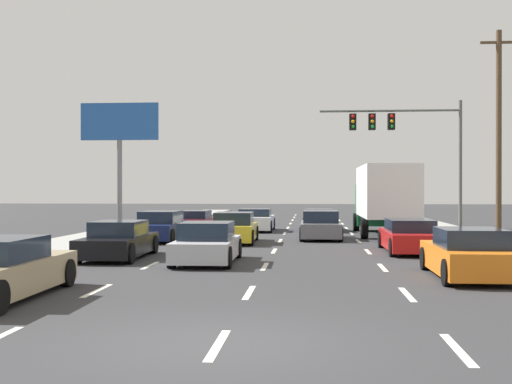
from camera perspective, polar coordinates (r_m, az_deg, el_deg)
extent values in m
plane|color=#333335|center=(34.94, 2.43, -3.48)|extent=(140.00, 140.00, 0.00)
cube|color=#9E9E99|center=(30.74, 17.91, -3.86)|extent=(2.87, 80.00, 0.14)
cube|color=#9E9E99|center=(31.46, -13.42, -3.76)|extent=(2.87, 80.00, 0.14)
cube|color=silver|center=(15.63, -13.21, -8.06)|extent=(0.14, 2.00, 0.01)
cube|color=silver|center=(20.41, -8.88, -6.11)|extent=(0.14, 2.00, 0.01)
cube|color=silver|center=(25.27, -6.22, -4.89)|extent=(0.14, 2.00, 0.01)
cube|color=silver|center=(30.18, -4.43, -4.05)|extent=(0.14, 2.00, 0.01)
cube|color=silver|center=(35.12, -3.14, -3.45)|extent=(0.14, 2.00, 0.01)
cube|color=silver|center=(40.07, -2.17, -3.00)|extent=(0.14, 2.00, 0.01)
cube|color=silver|center=(45.03, -1.42, -2.64)|extent=(0.14, 2.00, 0.01)
cube|color=silver|center=(50.00, -0.81, -2.36)|extent=(0.14, 2.00, 0.01)
cube|color=silver|center=(54.97, -0.32, -2.12)|extent=(0.14, 2.00, 0.01)
cube|color=silver|center=(59.95, 0.09, -1.93)|extent=(0.14, 2.00, 0.01)
cube|color=silver|center=(10.07, -3.22, -12.69)|extent=(0.14, 2.00, 0.01)
cube|color=silver|center=(14.95, -0.57, -8.43)|extent=(0.14, 2.00, 0.01)
cube|color=silver|center=(19.89, 0.74, -6.27)|extent=(0.14, 2.00, 0.01)
cube|color=silver|center=(24.86, 1.53, -4.97)|extent=(0.14, 2.00, 0.01)
cube|color=silver|center=(29.84, 2.05, -4.10)|extent=(0.14, 2.00, 0.01)
cube|color=silver|center=(34.82, 2.42, -3.48)|extent=(0.14, 2.00, 0.01)
cube|color=silver|center=(39.81, 2.70, -3.02)|extent=(0.14, 2.00, 0.01)
cube|color=silver|center=(44.80, 2.92, -2.66)|extent=(0.14, 2.00, 0.01)
cube|color=silver|center=(49.79, 3.09, -2.37)|extent=(0.14, 2.00, 0.01)
cube|color=silver|center=(54.78, 3.23, -2.13)|extent=(0.14, 2.00, 0.01)
cube|color=silver|center=(59.78, 3.35, -1.94)|extent=(0.14, 2.00, 0.01)
cube|color=silver|center=(10.19, 16.58, -12.55)|extent=(0.14, 2.00, 0.01)
cube|color=silver|center=(15.03, 12.59, -8.39)|extent=(0.14, 2.00, 0.01)
cube|color=silver|center=(19.96, 10.59, -6.26)|extent=(0.14, 2.00, 0.01)
cube|color=silver|center=(24.91, 9.39, -4.96)|extent=(0.14, 2.00, 0.01)
cube|color=silver|center=(29.88, 8.59, -4.10)|extent=(0.14, 2.00, 0.01)
cube|color=silver|center=(34.85, 8.03, -3.48)|extent=(0.14, 2.00, 0.01)
cube|color=silver|center=(39.84, 7.60, -3.02)|extent=(0.14, 2.00, 0.01)
cube|color=silver|center=(44.82, 7.27, -2.66)|extent=(0.14, 2.00, 0.01)
cube|color=silver|center=(49.81, 7.00, -2.37)|extent=(0.14, 2.00, 0.01)
cube|color=silver|center=(54.81, 6.79, -2.13)|extent=(0.14, 2.00, 0.01)
cube|color=silver|center=(59.80, 6.61, -1.94)|extent=(0.14, 2.00, 0.01)
cube|color=maroon|center=(36.86, -5.14, -2.63)|extent=(1.78, 4.46, 0.56)
cube|color=#192333|center=(36.70, -5.18, -1.88)|extent=(1.55, 2.15, 0.41)
cylinder|color=black|center=(38.66, -5.87, -2.65)|extent=(0.23, 0.64, 0.64)
cylinder|color=black|center=(38.38, -3.51, -2.67)|extent=(0.23, 0.64, 0.64)
cylinder|color=black|center=(35.39, -6.92, -2.91)|extent=(0.23, 0.64, 0.64)
cylinder|color=black|center=(35.09, -4.33, -2.94)|extent=(0.23, 0.64, 0.64)
cube|color=#141E4C|center=(30.05, -7.93, -3.20)|extent=(1.85, 4.68, 0.64)
cube|color=#192333|center=(29.88, -8.00, -2.10)|extent=(1.59, 2.21, 0.52)
cylinder|color=black|center=(31.98, -8.59, -3.25)|extent=(0.23, 0.64, 0.64)
cylinder|color=black|center=(31.61, -5.73, -3.29)|extent=(0.23, 0.64, 0.64)
cylinder|color=black|center=(28.57, -10.37, -3.66)|extent=(0.23, 0.64, 0.64)
cylinder|color=black|center=(28.16, -7.18, -3.72)|extent=(0.23, 0.64, 0.64)
cube|color=black|center=(22.71, -11.50, -4.38)|extent=(1.80, 4.51, 0.59)
cube|color=#192333|center=(22.74, -11.45, -3.01)|extent=(1.55, 2.06, 0.49)
cylinder|color=black|center=(24.56, -12.27, -4.30)|extent=(0.23, 0.64, 0.64)
cylinder|color=black|center=(24.17, -8.59, -4.37)|extent=(0.23, 0.64, 0.64)
cylinder|color=black|center=(21.33, -14.79, -4.99)|extent=(0.23, 0.64, 0.64)
cylinder|color=black|center=(20.88, -10.59, -5.10)|extent=(0.23, 0.64, 0.64)
cylinder|color=black|center=(16.40, -15.60, -6.56)|extent=(0.23, 0.64, 0.64)
cube|color=white|center=(36.74, -0.04, -2.56)|extent=(1.87, 4.22, 0.66)
cube|color=#192333|center=(36.58, -0.06, -1.73)|extent=(1.64, 1.97, 0.40)
cylinder|color=black|center=(38.37, -1.15, -2.67)|extent=(0.22, 0.64, 0.64)
cylinder|color=black|center=(38.24, 1.43, -2.68)|extent=(0.22, 0.64, 0.64)
cylinder|color=black|center=(35.27, -1.64, -2.92)|extent=(0.22, 0.64, 0.64)
cylinder|color=black|center=(35.14, 1.17, -2.93)|extent=(0.22, 0.64, 0.64)
cube|color=yellow|center=(28.67, -1.83, -3.36)|extent=(1.80, 4.18, 0.64)
cube|color=#192333|center=(28.54, -1.85, -2.22)|extent=(1.56, 2.07, 0.51)
cylinder|color=black|center=(30.28, -3.08, -3.44)|extent=(0.23, 0.64, 0.64)
cylinder|color=black|center=(30.14, -0.03, -3.46)|extent=(0.23, 0.64, 0.64)
cylinder|color=black|center=(27.26, -3.83, -3.85)|extent=(0.23, 0.64, 0.64)
cylinder|color=black|center=(27.10, -0.44, -3.87)|extent=(0.23, 0.64, 0.64)
cube|color=#B7BABF|center=(20.91, -4.14, -4.77)|extent=(1.76, 4.15, 0.59)
cube|color=#192333|center=(20.82, -4.16, -3.26)|extent=(1.53, 1.98, 0.52)
cylinder|color=black|center=(22.54, -5.61, -4.70)|extent=(0.23, 0.64, 0.64)
cylinder|color=black|center=(22.33, -1.55, -4.75)|extent=(0.23, 0.64, 0.64)
cylinder|color=black|center=(19.57, -7.09, -5.45)|extent=(0.23, 0.64, 0.64)
cylinder|color=black|center=(19.33, -2.42, -5.52)|extent=(0.23, 0.64, 0.64)
cube|color=#1E389E|center=(37.03, 5.33, -2.60)|extent=(1.73, 4.20, 0.58)
cube|color=#192333|center=(36.89, 5.34, -1.80)|extent=(1.51, 2.05, 0.47)
cylinder|color=black|center=(38.58, 4.11, -2.65)|extent=(0.22, 0.64, 0.64)
cylinder|color=black|center=(38.60, 6.47, -2.65)|extent=(0.22, 0.64, 0.64)
cylinder|color=black|center=(35.49, 4.09, -2.90)|extent=(0.22, 0.64, 0.64)
cylinder|color=black|center=(35.52, 6.66, -2.90)|extent=(0.22, 0.64, 0.64)
cube|color=slate|center=(30.87, 5.45, -3.12)|extent=(1.77, 4.23, 0.62)
cube|color=#192333|center=(30.89, 5.45, -2.06)|extent=(1.55, 2.16, 0.52)
cylinder|color=black|center=(32.44, 3.96, -3.20)|extent=(0.22, 0.64, 0.64)
cylinder|color=black|center=(32.46, 6.86, -3.20)|extent=(0.22, 0.64, 0.64)
cylinder|color=black|center=(29.32, 3.89, -3.56)|extent=(0.22, 0.64, 0.64)
cylinder|color=black|center=(29.35, 7.11, -3.56)|extent=(0.22, 0.64, 0.64)
cube|color=white|center=(32.85, 10.92, 0.06)|extent=(2.41, 6.90, 2.43)
cube|color=red|center=(29.44, 11.63, 0.28)|extent=(2.16, 0.04, 0.36)
cube|color=#196B38|center=(37.29, 10.18, -1.08)|extent=(2.31, 2.02, 2.21)
cylinder|color=black|center=(37.23, 8.42, -2.51)|extent=(0.30, 0.96, 0.96)
cylinder|color=black|center=(37.45, 11.93, -2.50)|extent=(0.30, 0.96, 0.96)
cylinder|color=black|center=(31.42, 9.10, -3.02)|extent=(0.30, 0.96, 0.96)
cylinder|color=black|center=(31.68, 13.25, -2.99)|extent=(0.30, 0.96, 0.96)
cube|color=red|center=(24.99, 12.77, -3.93)|extent=(1.76, 4.65, 0.61)
cube|color=#192333|center=(24.92, 12.79, -2.75)|extent=(1.54, 2.40, 0.43)
cylinder|color=black|center=(26.65, 10.49, -3.94)|extent=(0.22, 0.64, 0.64)
cylinder|color=black|center=(26.87, 13.93, -3.91)|extent=(0.22, 0.64, 0.64)
cylinder|color=black|center=(23.14, 11.42, -4.58)|extent=(0.22, 0.64, 0.64)
cylinder|color=black|center=(23.39, 15.37, -4.53)|extent=(0.22, 0.64, 0.64)
cube|color=orange|center=(18.19, 17.39, -5.42)|extent=(1.77, 4.33, 0.66)
cube|color=#192333|center=(17.84, 17.60, -3.70)|extent=(1.55, 1.99, 0.48)
cylinder|color=black|center=(19.63, 14.03, -5.44)|extent=(0.22, 0.64, 0.64)
cylinder|color=black|center=(19.95, 18.68, -5.35)|extent=(0.22, 0.64, 0.64)
cylinder|color=black|center=(16.48, 15.81, -6.53)|extent=(0.22, 0.64, 0.64)
cylinder|color=#595B56|center=(41.47, 16.79, 2.26)|extent=(0.20, 0.20, 7.47)
cylinder|color=#595B56|center=(41.05, 11.15, 6.72)|extent=(8.21, 0.14, 0.14)
cube|color=black|center=(40.99, 11.30, 5.81)|extent=(0.40, 0.56, 0.95)
sphere|color=red|center=(40.71, 11.35, 6.27)|extent=(0.20, 0.20, 0.20)
sphere|color=orange|center=(40.68, 11.35, 5.85)|extent=(0.20, 0.20, 0.20)
sphere|color=green|center=(40.65, 11.35, 5.43)|extent=(0.20, 0.20, 0.20)
cube|color=black|center=(40.87, 9.72, 5.83)|extent=(0.40, 0.56, 0.95)
sphere|color=red|center=(40.60, 9.76, 6.29)|extent=(0.20, 0.20, 0.20)
sphere|color=orange|center=(40.57, 9.76, 5.87)|extent=(0.20, 0.20, 0.20)
sphere|color=green|center=(40.54, 9.76, 5.45)|extent=(0.20, 0.20, 0.20)
cube|color=black|center=(40.79, 8.13, 5.84)|extent=(0.40, 0.56, 0.95)
sphere|color=red|center=(40.51, 8.16, 6.31)|extent=(0.20, 0.20, 0.20)
sphere|color=orange|center=(40.48, 8.16, 5.88)|extent=(0.20, 0.20, 0.20)
sphere|color=green|center=(40.45, 8.16, 5.46)|extent=(0.20, 0.20, 0.20)
cylinder|color=brown|center=(35.55, 19.72, 4.71)|extent=(0.28, 0.28, 10.09)
cube|color=brown|center=(36.17, 19.73, 11.75)|extent=(1.80, 0.12, 0.12)
cylinder|color=slate|center=(48.07, -11.39, 0.92)|extent=(0.36, 0.36, 5.68)
cube|color=#2659A5|center=(48.29, -11.40, 5.83)|extent=(5.47, 0.20, 2.58)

